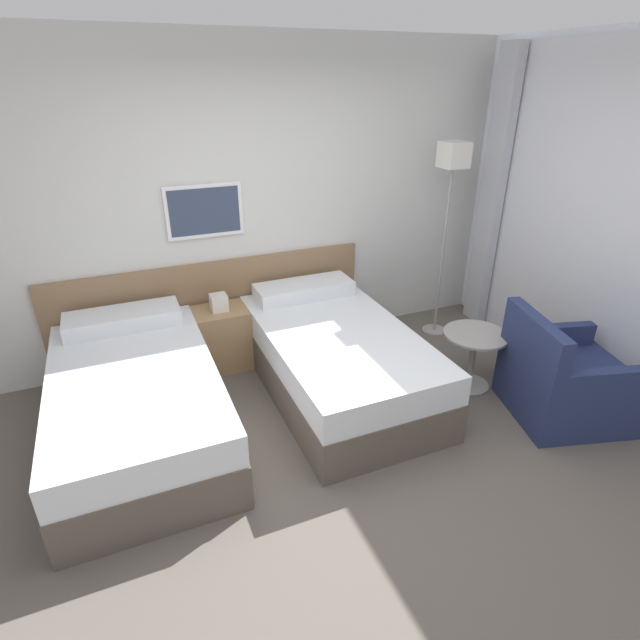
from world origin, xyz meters
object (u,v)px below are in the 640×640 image
at_px(armchair, 565,383).
at_px(floor_lamp, 451,179).
at_px(bed_near_door, 138,402).
at_px(bed_near_window, 336,358).
at_px(side_table, 474,349).
at_px(nightstand, 222,337).

bearing_deg(armchair, floor_lamp, 19.05).
relative_size(bed_near_door, armchair, 1.97).
relative_size(bed_near_window, side_table, 3.75).
xyz_separation_m(bed_near_window, armchair, (1.46, -0.99, -0.02)).
height_order(bed_near_door, floor_lamp, floor_lamp).
xyz_separation_m(floor_lamp, side_table, (-0.31, -0.95, -1.18)).
relative_size(floor_lamp, armchair, 1.87).
xyz_separation_m(nightstand, armchair, (2.23, -1.72, -0.02)).
height_order(nightstand, armchair, armchair).
xyz_separation_m(bed_near_window, side_table, (1.05, -0.40, 0.07)).
distance_m(bed_near_window, side_table, 1.13).
relative_size(bed_near_door, floor_lamp, 1.05).
height_order(side_table, armchair, armchair).
relative_size(side_table, armchair, 0.52).
relative_size(bed_near_window, nightstand, 2.82).
bearing_deg(bed_near_window, floor_lamp, 22.03).
bearing_deg(bed_near_door, side_table, -8.75).
height_order(bed_near_door, nightstand, nightstand).
xyz_separation_m(side_table, armchair, (0.40, -0.58, -0.08)).
bearing_deg(side_table, armchair, -55.51).
xyz_separation_m(bed_near_window, floor_lamp, (1.37, 0.55, 1.25)).
relative_size(bed_near_window, armchair, 1.97).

